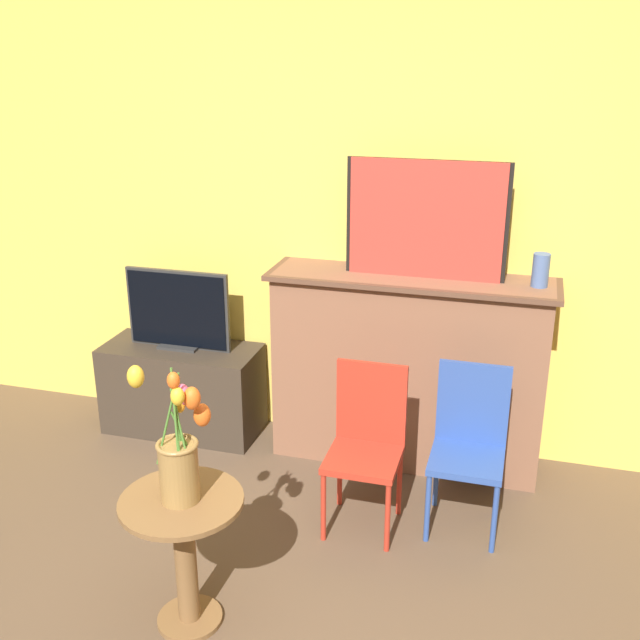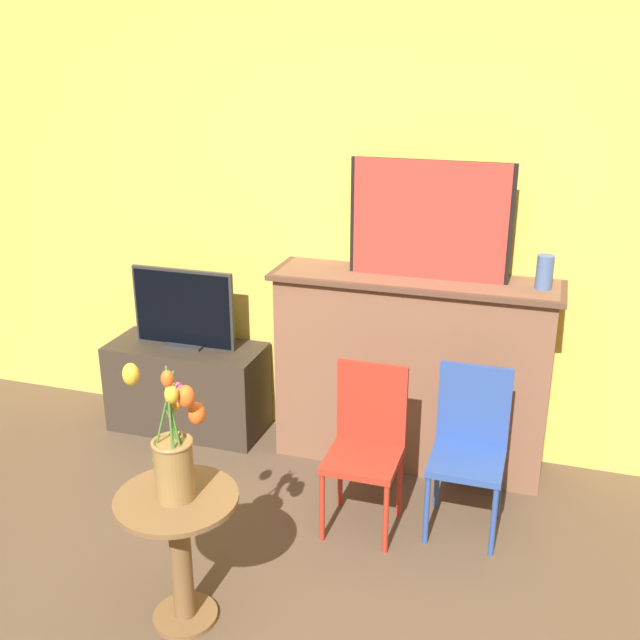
% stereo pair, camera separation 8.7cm
% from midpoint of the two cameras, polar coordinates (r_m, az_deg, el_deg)
% --- Properties ---
extents(wall_back, '(8.00, 0.06, 2.70)m').
position_cam_midpoint_polar(wall_back, '(3.80, 4.29, 9.48)').
color(wall_back, '#EAC651').
rests_on(wall_back, ground).
extents(fireplace_mantel, '(1.41, 0.38, 1.00)m').
position_cam_midpoint_polar(fireplace_mantel, '(3.83, 6.07, -3.64)').
color(fireplace_mantel, brown).
rests_on(fireplace_mantel, ground).
extents(painting, '(0.77, 0.03, 0.56)m').
position_cam_midpoint_polar(painting, '(3.59, 7.39, 7.58)').
color(painting, black).
rests_on(painting, fireplace_mantel).
extents(mantel_candle, '(0.08, 0.08, 0.16)m').
position_cam_midpoint_polar(mantel_candle, '(3.60, 15.80, 3.67)').
color(mantel_candle, '#4C6699').
rests_on(mantel_candle, fireplace_mantel).
extents(tv_stand, '(0.86, 0.38, 0.50)m').
position_cam_midpoint_polar(tv_stand, '(4.28, -10.98, -5.16)').
color(tv_stand, '#382D23').
rests_on(tv_stand, ground).
extents(tv_monitor, '(0.59, 0.12, 0.44)m').
position_cam_midpoint_polar(tv_monitor, '(4.11, -11.37, 0.68)').
color(tv_monitor, '#2D2D2D').
rests_on(tv_monitor, tv_stand).
extents(chair_red, '(0.32, 0.32, 0.75)m').
position_cam_midpoint_polar(chair_red, '(3.36, 2.84, -8.98)').
color(chair_red, '#B22D1E').
rests_on(chair_red, ground).
extents(chair_blue, '(0.32, 0.32, 0.75)m').
position_cam_midpoint_polar(chair_blue, '(3.41, 10.58, -8.91)').
color(chair_blue, '#2D4C99').
rests_on(chair_blue, ground).
extents(side_table, '(0.45, 0.45, 0.54)m').
position_cam_midpoint_polar(side_table, '(2.89, -11.17, -16.37)').
color(side_table, brown).
rests_on(side_table, ground).
extents(vase_tulips, '(0.26, 0.18, 0.53)m').
position_cam_midpoint_polar(vase_tulips, '(2.68, -11.64, -9.93)').
color(vase_tulips, olive).
rests_on(vase_tulips, side_table).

